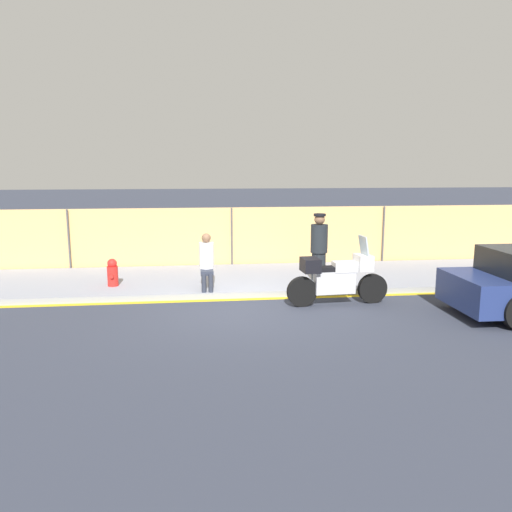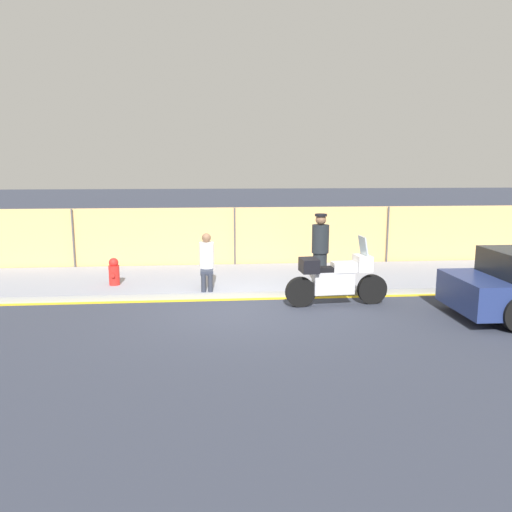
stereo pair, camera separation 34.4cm
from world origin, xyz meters
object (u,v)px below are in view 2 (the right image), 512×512
(officer_standing, at_px, (320,247))
(person_seated_on_curb, at_px, (207,258))
(motorcycle, at_px, (336,278))
(fire_hydrant, at_px, (114,272))

(officer_standing, relative_size, person_seated_on_curb, 1.29)
(motorcycle, relative_size, officer_standing, 1.35)
(officer_standing, distance_m, fire_hydrant, 5.17)
(officer_standing, relative_size, fire_hydrant, 2.52)
(officer_standing, bearing_deg, fire_hydrant, -179.17)
(person_seated_on_curb, height_order, fire_hydrant, person_seated_on_curb)
(motorcycle, distance_m, person_seated_on_curb, 3.09)
(motorcycle, xyz_separation_m, fire_hydrant, (-5.10, 1.76, -0.14))
(officer_standing, bearing_deg, person_seated_on_curb, -167.95)
(motorcycle, distance_m, officer_standing, 1.88)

